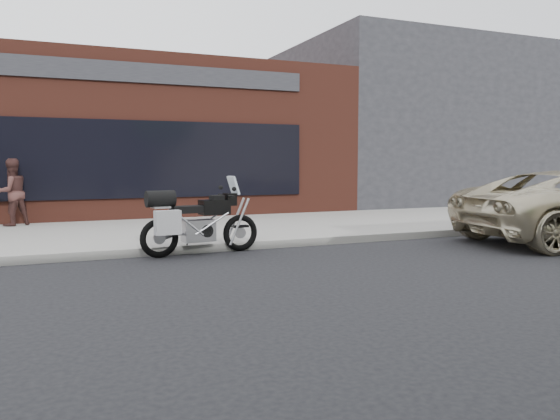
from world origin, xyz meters
name	(u,v)px	position (x,y,z in m)	size (l,w,h in m)	color
ground	(384,298)	(0.00, 0.00, 0.00)	(120.00, 120.00, 0.00)	black
near_sidewalk	(219,228)	(0.00, 7.00, 0.07)	(44.00, 6.00, 0.15)	gray
storefront	(102,144)	(-2.00, 13.98, 2.25)	(14.00, 10.07, 4.50)	#57261C
neighbour_building	(399,130)	(10.00, 14.00, 3.00)	(10.00, 10.00, 6.00)	#242428
motorcycle	(194,221)	(-1.37, 3.86, 0.60)	(2.19, 0.85, 1.38)	black
cafe_patron_left	(12,192)	(-4.50, 8.60, 0.93)	(0.76, 0.59, 1.56)	#482A26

